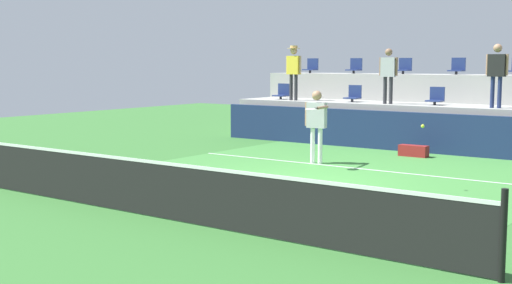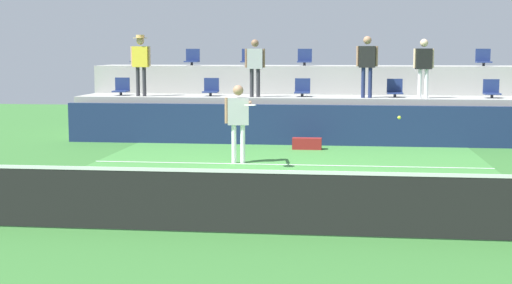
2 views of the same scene
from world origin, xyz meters
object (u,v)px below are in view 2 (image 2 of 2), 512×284
Objects in this scene: stadium_chair_lower_far_right at (492,90)px; tennis_player at (239,115)px; spectator_in_white at (255,63)px; spectator_leaning_on_rail at (424,63)px; spectator_with_hat at (141,58)px; spectator_in_grey at (367,61)px; stadium_chair_upper_far_left at (139,58)px; stadium_chair_upper_far_right at (483,59)px; tennis_ball at (399,118)px; stadium_chair_upper_center at (305,59)px; stadium_chair_lower_center at (302,89)px; stadium_chair_lower_right at (395,90)px; equipment_bag at (307,144)px; stadium_chair_lower_far_left at (122,88)px; stadium_chair_upper_mid_left at (248,59)px; stadium_chair_upper_mid_right at (364,59)px; stadium_chair_upper_left at (192,59)px; stadium_chair_upper_right at (423,59)px; stadium_chair_lower_left at (211,89)px.

tennis_player is at bearing -143.88° from stadium_chair_lower_far_right.
spectator_leaning_on_rail is at bearing -0.00° from spectator_in_white.
spectator_in_grey is (6.46, -0.00, -0.05)m from spectator_with_hat.
stadium_chair_upper_far_left is 1.00× the size of stadium_chair_upper_far_right.
spectator_in_grey is 25.19× the size of tennis_ball.
spectator_in_grey is at bearing -0.00° from spectator_with_hat.
stadium_chair_upper_far_left is 5.28m from stadium_chair_upper_center.
stadium_chair_lower_right is (2.62, 0.00, 0.00)m from stadium_chair_lower_center.
stadium_chair_upper_far_right is 0.30× the size of spectator_in_grey.
stadium_chair_upper_center reaches higher than stadium_chair_lower_center.
spectator_in_grey is 3.16m from equipment_bag.
stadium_chair_lower_center reaches higher than equipment_bag.
stadium_chair_lower_far_left is 1.00× the size of stadium_chair_upper_far_left.
stadium_chair_upper_mid_left is at bearing 0.00° from stadium_chair_upper_far_left.
stadium_chair_upper_mid_right is 8.41m from tennis_ball.
spectator_in_grey is 1.05× the size of spectator_leaning_on_rail.
stadium_chair_lower_right is at bearing -22.18° from stadium_chair_upper_mid_left.
stadium_chair_upper_far_right is (5.35, 1.80, 0.85)m from stadium_chair_lower_center.
stadium_chair_upper_right is at bearing 0.00° from stadium_chair_upper_left.
stadium_chair_upper_mid_left reaches higher than tennis_ball.
spectator_in_white reaches higher than stadium_chair_upper_center.
stadium_chair_lower_center is at bearing 168.05° from spectator_in_grey.
spectator_with_hat is at bearing -165.09° from stadium_chair_upper_right.
stadium_chair_upper_mid_left is 0.32× the size of spectator_leaning_on_rail.
spectator_leaning_on_rail reaches higher than stadium_chair_upper_right.
stadium_chair_upper_mid_left is 1.00× the size of stadium_chair_upper_center.
equipment_bag is (5.60, -2.11, -1.31)m from stadium_chair_lower_far_left.
equipment_bag is at bearing -132.08° from spectator_in_grey.
stadium_chair_upper_far_right is at bearing 0.00° from stadium_chair_upper_mid_left.
spectator_in_grey reaches higher than stadium_chair_upper_center.
stadium_chair_upper_mid_left is at bearing 180.00° from stadium_chair_upper_mid_right.
stadium_chair_lower_far_left is 1.00× the size of stadium_chair_lower_far_right.
stadium_chair_upper_far_left is at bearing 180.00° from stadium_chair_upper_center.
equipment_bag is at bearing -62.37° from stadium_chair_upper_mid_left.
stadium_chair_upper_center is at bearing 80.10° from tennis_player.
stadium_chair_upper_center is 4.04m from spectator_leaning_on_rail.
stadium_chair_upper_right is at bearing 24.10° from spectator_in_white.
stadium_chair_upper_center reaches higher than equipment_bag.
spectator_in_white reaches higher than stadium_chair_lower_left.
stadium_chair_lower_right reaches higher than equipment_bag.
stadium_chair_lower_right is 3.32m from stadium_chair_upper_center.
tennis_ball is at bearing -54.80° from stadium_chair_upper_left.
stadium_chair_upper_far_right is 10.23m from spectator_with_hat.
stadium_chair_upper_mid_right is 2.18m from spectator_in_grey.
stadium_chair_upper_far_left is at bearing 180.00° from stadium_chair_upper_right.
stadium_chair_upper_center is 0.29× the size of spectator_with_hat.
stadium_chair_lower_far_right is 0.68× the size of equipment_bag.
stadium_chair_lower_right is at bearing 180.00° from stadium_chair_lower_far_right.
stadium_chair_upper_left is 1.00× the size of stadium_chair_upper_mid_right.
stadium_chair_lower_left and stadium_chair_lower_far_right have the same top height.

